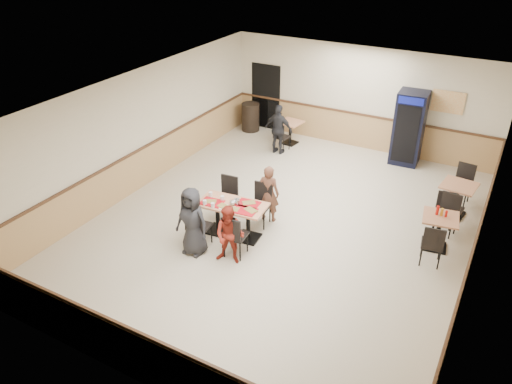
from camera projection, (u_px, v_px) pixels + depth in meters
The scene contains 20 objects.
ground at pixel (283, 224), 11.38m from camera, with size 10.00×10.00×0.00m, color beige.
room_shell at pixel (394, 174), 12.29m from camera, with size 10.00×10.00×10.00m.
main_table at pixel (233, 214), 10.74m from camera, with size 1.53×0.87×0.79m.
main_chairs at pixel (231, 215), 10.77m from camera, with size 1.46×1.84×1.00m.
diner_woman_left at pixel (192, 221), 10.08m from camera, with size 0.73×0.47×1.49m, color black.
diner_woman_right at pixel (230, 235), 9.85m from camera, with size 0.62×0.48×1.27m, color maroon.
diner_man_opposite at pixel (269, 194), 11.22m from camera, with size 0.50×0.33×1.37m, color brown.
lone_diner at pixel (279, 129), 14.39m from camera, with size 0.86×0.36×1.48m, color black.
tabletop_clutter at pixel (231, 204), 10.55m from camera, with size 1.30×0.72×0.12m.
side_table_near at pixel (439, 227), 10.34m from camera, with size 0.81×0.81×0.76m.
side_table_near_chair_south at pixel (432, 243), 9.88m from camera, with size 0.45×0.45×0.96m, color black, non-canonical shape.
side_table_near_chair_north at pixel (444, 215), 10.81m from camera, with size 0.45×0.45×0.96m, color black, non-canonical shape.
side_table_far at pixel (457, 195), 11.47m from camera, with size 0.82×0.82×0.79m.
side_table_far_chair_south at pixel (452, 208), 11.00m from camera, with size 0.47×0.47×1.00m, color black, non-canonical shape.
side_table_far_chair_north at pixel (462, 184), 11.97m from camera, with size 0.47×0.47×1.00m, color black, non-canonical shape.
condiment_caddy at pixel (441, 212), 10.22m from camera, with size 0.23×0.06×0.20m.
back_table at pixel (290, 129), 15.13m from camera, with size 0.74×0.74×0.70m.
back_table_chair_lone at pixel (282, 136), 14.71m from camera, with size 0.41×0.41×0.89m, color black, non-canonical shape.
pepsi_cooler at pixel (409, 128), 13.72m from camera, with size 0.82×0.83×2.05m.
trash_bin at pixel (251, 117), 16.07m from camera, with size 0.57×0.57×0.90m, color black.
Camera 1 is at (4.08, -8.68, 6.20)m, focal length 35.00 mm.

